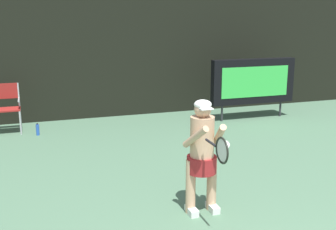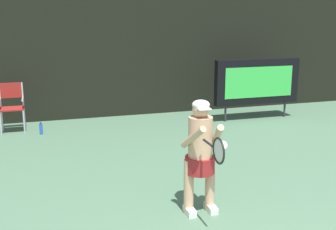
{
  "view_description": "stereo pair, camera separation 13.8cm",
  "coord_description": "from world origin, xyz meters",
  "px_view_note": "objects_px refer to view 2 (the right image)",
  "views": [
    {
      "loc": [
        -1.88,
        -1.96,
        2.56
      ],
      "look_at": [
        0.1,
        4.0,
        1.05
      ],
      "focal_mm": 44.85,
      "sensor_mm": 36.0,
      "label": 1
    },
    {
      "loc": [
        -1.74,
        -2.0,
        2.56
      ],
      "look_at": [
        0.1,
        4.0,
        1.05
      ],
      "focal_mm": 44.85,
      "sensor_mm": 36.0,
      "label": 2
    }
  ],
  "objects_px": {
    "tennis_racket": "(218,150)",
    "tennis_player": "(200,152)",
    "umpire_chair": "(12,104)",
    "water_bottle": "(41,129)",
    "scoreboard": "(257,82)"
  },
  "relations": [
    {
      "from": "umpire_chair",
      "to": "tennis_racket",
      "type": "relative_size",
      "value": 1.79
    },
    {
      "from": "tennis_racket",
      "to": "umpire_chair",
      "type": "bearing_deg",
      "value": 115.15
    },
    {
      "from": "scoreboard",
      "to": "tennis_player",
      "type": "xyz_separation_m",
      "value": [
        -3.18,
        -4.33,
        -0.11
      ]
    },
    {
      "from": "umpire_chair",
      "to": "tennis_player",
      "type": "xyz_separation_m",
      "value": [
        2.56,
        -4.9,
        0.22
      ]
    },
    {
      "from": "scoreboard",
      "to": "water_bottle",
      "type": "relative_size",
      "value": 8.3
    },
    {
      "from": "scoreboard",
      "to": "umpire_chair",
      "type": "distance_m",
      "value": 5.78
    },
    {
      "from": "scoreboard",
      "to": "umpire_chair",
      "type": "xyz_separation_m",
      "value": [
        -5.74,
        0.58,
        -0.33
      ]
    },
    {
      "from": "water_bottle",
      "to": "scoreboard",
      "type": "bearing_deg",
      "value": -1.51
    },
    {
      "from": "scoreboard",
      "to": "water_bottle",
      "type": "xyz_separation_m",
      "value": [
        -5.16,
        0.14,
        -0.82
      ]
    },
    {
      "from": "tennis_player",
      "to": "tennis_racket",
      "type": "bearing_deg",
      "value": -94.41
    },
    {
      "from": "water_bottle",
      "to": "tennis_racket",
      "type": "bearing_deg",
      "value": -69.42
    },
    {
      "from": "water_bottle",
      "to": "tennis_racket",
      "type": "height_order",
      "value": "tennis_racket"
    },
    {
      "from": "scoreboard",
      "to": "tennis_racket",
      "type": "relative_size",
      "value": 3.65
    },
    {
      "from": "tennis_racket",
      "to": "tennis_player",
      "type": "bearing_deg",
      "value": 86.47
    },
    {
      "from": "tennis_player",
      "to": "tennis_racket",
      "type": "xyz_separation_m",
      "value": [
        -0.05,
        -0.65,
        0.23
      ]
    }
  ]
}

